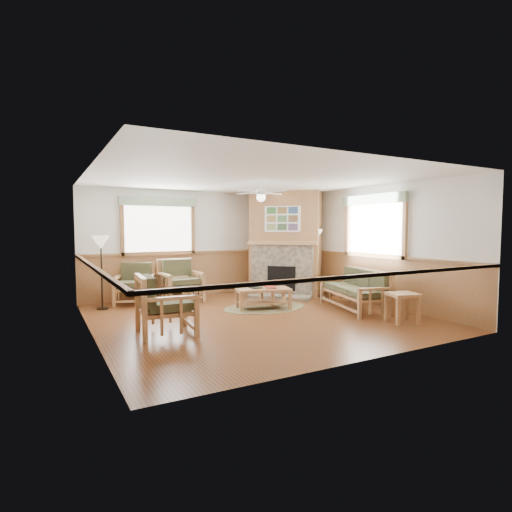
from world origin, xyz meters
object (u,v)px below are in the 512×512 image
end_table_sofa (402,308)px  footstool (273,296)px  floor_lamp_left (102,272)px  floor_lamp_right (315,263)px  armchair_back_left (135,284)px  sofa (354,289)px  coffee_table (263,299)px  armchair_left (166,305)px  end_table_chairs (177,288)px  armchair_back_right (181,281)px

end_table_sofa → footstool: (-1.20, 2.66, -0.09)m
floor_lamp_left → floor_lamp_right: 5.10m
armchair_back_left → footstool: size_ratio=2.13×
sofa → end_table_sofa: bearing=11.6°
coffee_table → footstool: coffee_table is taller
armchair_left → coffee_table: 2.65m
sofa → armchair_left: (-4.15, -0.08, 0.07)m
armchair_left → end_table_sofa: size_ratio=1.78×
end_table_chairs → floor_lamp_right: bearing=-20.3°
armchair_back_left → floor_lamp_left: floor_lamp_left is taller
armchair_back_right → floor_lamp_right: 3.40m
sofa → armchair_back_right: 4.02m
sofa → armchair_back_left: (-4.03, 2.91, 0.04)m
end_table_sofa → floor_lamp_left: 6.18m
armchair_left → floor_lamp_right: size_ratio=0.57×
armchair_back_left → armchair_back_right: 1.06m
footstool → armchair_back_left: bearing=149.3°
floor_lamp_right → end_table_chairs: bearing=159.7°
coffee_table → floor_lamp_right: bearing=36.9°
sofa → footstool: bearing=-120.0°
sofa → end_table_chairs: bearing=-119.1°
coffee_table → floor_lamp_left: size_ratio=0.71×
floor_lamp_right → floor_lamp_left: bearing=170.0°
armchair_back_right → armchair_back_left: bearing=163.9°
armchair_back_left → floor_lamp_right: 4.46m
armchair_back_left → end_table_sofa: size_ratio=1.69×
end_table_chairs → floor_lamp_left: size_ratio=0.37×
sofa → armchair_left: bearing=-74.1°
end_table_chairs → end_table_sofa: bearing=-55.6°
armchair_back_right → end_table_sofa: 5.00m
floor_lamp_right → end_table_sofa: bearing=-95.9°
end_table_chairs → end_table_sofa: 5.20m
armchair_back_right → end_table_sofa: size_ratio=1.80×
armchair_back_right → footstool: armchair_back_right is taller
armchair_left → end_table_sofa: armchair_left is taller
armchair_left → end_table_chairs: size_ratio=1.69×
end_table_sofa → floor_lamp_left: size_ratio=0.35×
armchair_back_right → coffee_table: size_ratio=0.88×
armchair_back_left → end_table_chairs: armchair_back_left is taller
armchair_back_right → floor_lamp_left: bearing=179.8°
coffee_table → floor_lamp_right: size_ratio=0.66×
end_table_chairs → armchair_left: bearing=-110.6°
armchair_left → floor_lamp_right: (4.39, 1.79, 0.37)m
coffee_table → end_table_chairs: bearing=139.1°
sofa → floor_lamp_left: floor_lamp_left is taller
armchair_back_left → coffee_table: bearing=-19.6°
coffee_table → end_table_sofa: size_ratio=2.05×
armchair_left → coffee_table: size_ratio=0.87×
armchair_back_right → end_table_sofa: bearing=-56.7°
coffee_table → footstool: 0.55m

